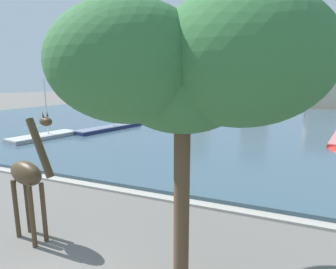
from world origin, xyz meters
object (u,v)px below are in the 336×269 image
sailboat_navy (115,128)px  shade_tree (186,69)px  mooring_bollard (30,173)px  sailboat_grey (50,137)px  giraffe_statue (28,176)px  sailboat_teal (179,113)px

sailboat_navy → shade_tree: bearing=-52.5°
mooring_bollard → sailboat_grey: bearing=130.3°
sailboat_grey → sailboat_navy: sailboat_navy is taller
sailboat_navy → mooring_bollard: sailboat_navy is taller
mooring_bollard → sailboat_navy: bearing=105.1°
sailboat_grey → shade_tree: bearing=-35.6°
giraffe_statue → shade_tree: (5.38, -0.00, 3.30)m
sailboat_navy → mooring_bollard: (3.98, -14.75, -0.11)m
sailboat_navy → sailboat_teal: sailboat_navy is taller
sailboat_grey → mooring_bollard: 10.73m
sailboat_teal → shade_tree: size_ratio=0.98×
sailboat_grey → mooring_bollard: sailboat_grey is taller
sailboat_navy → sailboat_teal: (1.98, 16.01, 0.24)m
giraffe_statue → sailboat_grey: 17.86m
sailboat_grey → sailboat_teal: sailboat_teal is taller
sailboat_teal → sailboat_grey: bearing=-102.3°
sailboat_grey → sailboat_teal: size_ratio=1.06×
sailboat_grey → sailboat_navy: 7.20m
giraffe_statue → sailboat_teal: sailboat_teal is taller
giraffe_statue → shade_tree: shade_tree is taller
sailboat_teal → mooring_bollard: bearing=-86.3°
shade_tree → giraffe_statue: bearing=180.0°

